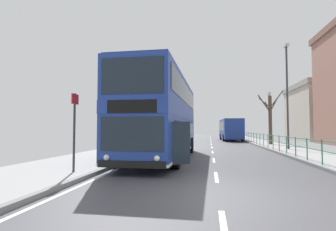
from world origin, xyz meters
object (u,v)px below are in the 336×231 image
(bus_stop_sign_near, at_px, (74,124))
(background_bus_far_lane, at_px, (230,129))
(bare_tree_far_00, at_px, (270,117))
(street_lamp_far_side, at_px, (287,88))
(background_building_00, at_px, (331,112))
(double_decker_bus_main, at_px, (163,117))

(bus_stop_sign_near, bearing_deg, background_bus_far_lane, 75.26)
(background_bus_far_lane, distance_m, bare_tree_far_00, 11.38)
(street_lamp_far_side, bearing_deg, background_building_00, 59.74)
(double_decker_bus_main, distance_m, street_lamp_far_side, 10.86)
(street_lamp_far_side, bearing_deg, background_bus_far_lane, 99.52)
(double_decker_bus_main, xyz_separation_m, background_bus_far_lane, (5.50, 23.58, -0.69))
(background_bus_far_lane, bearing_deg, street_lamp_far_side, -80.48)
(background_bus_far_lane, distance_m, background_building_00, 14.30)
(bare_tree_far_00, bearing_deg, background_building_00, 49.42)
(background_bus_far_lane, distance_m, street_lamp_far_side, 17.60)
(bus_stop_sign_near, xyz_separation_m, street_lamp_far_side, (10.56, 12.14, 2.88))
(background_bus_far_lane, height_order, bus_stop_sign_near, background_bus_far_lane)
(bare_tree_far_00, relative_size, background_building_00, 0.46)
(background_bus_far_lane, bearing_deg, bare_tree_far_00, -74.89)
(double_decker_bus_main, distance_m, background_bus_far_lane, 24.23)
(bare_tree_far_00, bearing_deg, street_lamp_far_side, -90.78)
(background_bus_far_lane, xyz_separation_m, bus_stop_sign_near, (-7.69, -29.23, 0.22))
(background_bus_far_lane, height_order, background_building_00, background_building_00)
(double_decker_bus_main, bearing_deg, bare_tree_far_00, 56.28)
(double_decker_bus_main, bearing_deg, street_lamp_far_side, 37.82)
(double_decker_bus_main, distance_m, bare_tree_far_00, 15.23)
(double_decker_bus_main, height_order, street_lamp_far_side, street_lamp_far_side)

